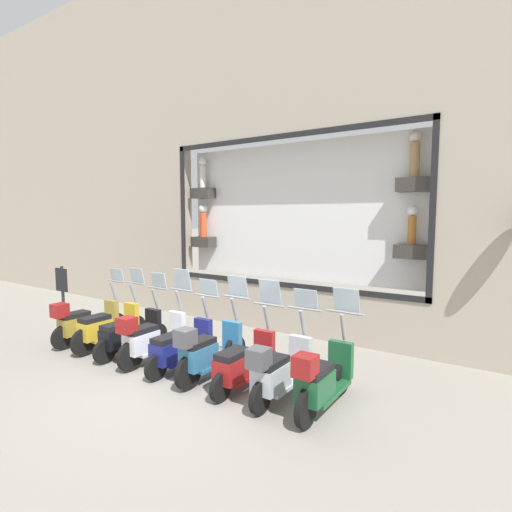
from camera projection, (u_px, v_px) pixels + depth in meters
The scene contains 12 objects.
ground_plane at pixel (183, 383), 6.67m from camera, with size 120.00×120.00×0.00m, color gray.
building_facade at pixel (289, 120), 9.16m from camera, with size 1.22×36.00×9.71m.
scooter_green_0 at pixel (322, 380), 5.61m from camera, with size 1.81×0.61×1.66m.
scooter_silver_1 at pixel (279, 371), 5.98m from camera, with size 1.79×0.60×1.57m.
scooter_red_2 at pixel (243, 363), 6.43m from camera, with size 1.79×0.60×1.67m.
scooter_teal_3 at pixel (208, 351), 6.77m from camera, with size 1.81×0.60×1.68m.
scooter_navy_4 at pixel (180, 348), 7.20m from camera, with size 1.79×0.60×1.55m.
scooter_white_5 at pixel (151, 338), 7.54m from camera, with size 1.81×0.60×1.71m.
scooter_black_6 at pixel (129, 335), 7.97m from camera, with size 1.79×0.61×1.57m.
scooter_yellow_7 at pixel (107, 328), 8.36m from camera, with size 1.81×0.61×1.62m.
scooter_olive_8 at pixel (84, 322), 8.69m from camera, with size 1.80×0.61×1.56m.
shop_sign_post at pixel (63, 297), 9.53m from camera, with size 0.36×0.45×1.59m.
Camera 1 is at (-4.68, -4.58, 2.78)m, focal length 28.00 mm.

